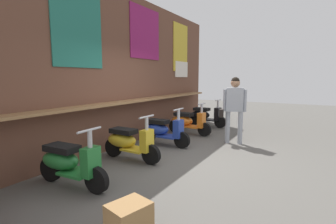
{
  "coord_description": "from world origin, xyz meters",
  "views": [
    {
      "loc": [
        -4.65,
        -2.19,
        1.71
      ],
      "look_at": [
        1.33,
        1.28,
        0.76
      ],
      "focal_mm": 26.86,
      "sensor_mm": 36.0,
      "label": 1
    }
  ],
  "objects_px": {
    "scooter_yellow": "(128,142)",
    "scooter_black": "(205,115)",
    "scooter_blue": "(162,130)",
    "merchandise_crate": "(129,222)",
    "scooter_green": "(68,162)",
    "shopper_with_handbag": "(234,103)",
    "scooter_orange": "(187,121)"
  },
  "relations": [
    {
      "from": "scooter_yellow",
      "to": "scooter_black",
      "type": "xyz_separation_m",
      "value": [
        4.23,
        -0.0,
        0.0
      ]
    },
    {
      "from": "scooter_blue",
      "to": "merchandise_crate",
      "type": "distance_m",
      "value": 3.8
    },
    {
      "from": "scooter_green",
      "to": "scooter_black",
      "type": "xyz_separation_m",
      "value": [
        5.71,
        0.0,
        0.0
      ]
    },
    {
      "from": "scooter_green",
      "to": "scooter_black",
      "type": "relative_size",
      "value": 1.0
    },
    {
      "from": "scooter_blue",
      "to": "merchandise_crate",
      "type": "relative_size",
      "value": 3.34
    },
    {
      "from": "scooter_blue",
      "to": "scooter_black",
      "type": "relative_size",
      "value": 1.0
    },
    {
      "from": "scooter_yellow",
      "to": "shopper_with_handbag",
      "type": "relative_size",
      "value": 0.81
    },
    {
      "from": "scooter_black",
      "to": "shopper_with_handbag",
      "type": "xyz_separation_m",
      "value": [
        -1.82,
        -1.52,
        0.67
      ]
    },
    {
      "from": "scooter_blue",
      "to": "scooter_orange",
      "type": "bearing_deg",
      "value": 90.92
    },
    {
      "from": "scooter_green",
      "to": "scooter_yellow",
      "type": "distance_m",
      "value": 1.48
    },
    {
      "from": "scooter_green",
      "to": "scooter_blue",
      "type": "distance_m",
      "value": 2.82
    },
    {
      "from": "scooter_green",
      "to": "shopper_with_handbag",
      "type": "height_order",
      "value": "shopper_with_handbag"
    },
    {
      "from": "scooter_yellow",
      "to": "scooter_orange",
      "type": "height_order",
      "value": "same"
    },
    {
      "from": "scooter_yellow",
      "to": "merchandise_crate",
      "type": "xyz_separation_m",
      "value": [
        -2.06,
        -1.68,
        -0.19
      ]
    },
    {
      "from": "scooter_yellow",
      "to": "scooter_black",
      "type": "height_order",
      "value": "same"
    },
    {
      "from": "shopper_with_handbag",
      "to": "scooter_black",
      "type": "bearing_deg",
      "value": -155.67
    },
    {
      "from": "shopper_with_handbag",
      "to": "merchandise_crate",
      "type": "xyz_separation_m",
      "value": [
        -4.47,
        -0.16,
        -0.85
      ]
    },
    {
      "from": "scooter_green",
      "to": "scooter_blue",
      "type": "height_order",
      "value": "same"
    },
    {
      "from": "scooter_blue",
      "to": "shopper_with_handbag",
      "type": "height_order",
      "value": "shopper_with_handbag"
    },
    {
      "from": "scooter_black",
      "to": "scooter_orange",
      "type": "bearing_deg",
      "value": -87.91
    },
    {
      "from": "scooter_green",
      "to": "scooter_blue",
      "type": "relative_size",
      "value": 1.0
    },
    {
      "from": "scooter_yellow",
      "to": "scooter_blue",
      "type": "relative_size",
      "value": 1.0
    },
    {
      "from": "shopper_with_handbag",
      "to": "merchandise_crate",
      "type": "height_order",
      "value": "shopper_with_handbag"
    },
    {
      "from": "merchandise_crate",
      "to": "scooter_orange",
      "type": "bearing_deg",
      "value": 19.07
    },
    {
      "from": "scooter_orange",
      "to": "merchandise_crate",
      "type": "bearing_deg",
      "value": -68.48
    },
    {
      "from": "scooter_green",
      "to": "merchandise_crate",
      "type": "bearing_deg",
      "value": -22.15
    },
    {
      "from": "shopper_with_handbag",
      "to": "scooter_green",
      "type": "bearing_deg",
      "value": -36.95
    },
    {
      "from": "scooter_yellow",
      "to": "scooter_orange",
      "type": "distance_m",
      "value": 2.81
    },
    {
      "from": "scooter_blue",
      "to": "shopper_with_handbag",
      "type": "bearing_deg",
      "value": 35.98
    },
    {
      "from": "scooter_blue",
      "to": "scooter_orange",
      "type": "relative_size",
      "value": 1.0
    },
    {
      "from": "scooter_green",
      "to": "scooter_orange",
      "type": "distance_m",
      "value": 4.29
    },
    {
      "from": "scooter_yellow",
      "to": "scooter_blue",
      "type": "height_order",
      "value": "same"
    }
  ]
}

